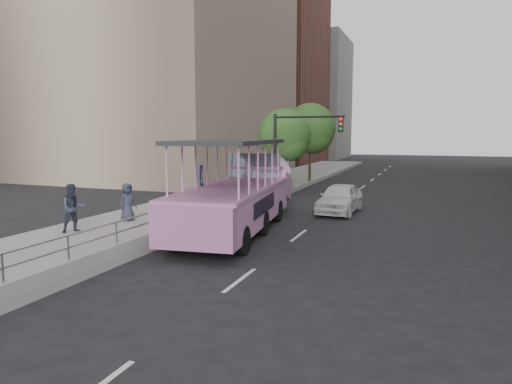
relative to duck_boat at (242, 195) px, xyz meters
The scene contains 14 objects.
ground 5.14m from the duck_boat, 69.38° to the right, with size 160.00×160.00×0.00m, color black.
sidewalk 6.82m from the duck_boat, 126.72° to the left, with size 5.50×80.00×0.30m, color #9C9C97.
kerb_wall 3.11m from the duck_boat, 117.75° to the right, with size 0.24×30.00×0.36m, color #A6A7A1.
guardrail 2.98m from the duck_boat, 117.75° to the right, with size 0.07×22.00×0.71m.
duck_boat is the anchor object (origin of this frame).
car 6.24m from the duck_boat, 58.54° to the left, with size 1.79×4.44×1.51m, color silver.
pedestrian_mid 6.74m from the duck_boat, 138.74° to the right, with size 0.90×0.70×1.85m, color #2B3140.
pedestrian_far 4.92m from the duck_boat, 159.08° to the right, with size 0.80×0.52×1.63m, color #2B3140.
parking_sign 1.88m from the duck_boat, 128.75° to the right, with size 0.20×0.60×2.76m.
traffic_signal 8.15m from the duck_boat, 89.75° to the left, with size 4.20×0.32×5.20m.
street_tree_near 11.66m from the duck_boat, 97.87° to the left, with size 3.52×3.52×5.72m.
street_tree_far 17.60m from the duck_boat, 94.50° to the left, with size 3.97×3.97×6.45m.
midrise_brick 47.75m from the duck_boat, 110.55° to the left, with size 18.00×16.00×26.00m, color brown.
midrise_stone_b 61.67m from the duck_boat, 103.51° to the left, with size 16.00×14.00×20.00m, color slate.
Camera 1 is at (5.80, -13.24, 4.01)m, focal length 32.00 mm.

